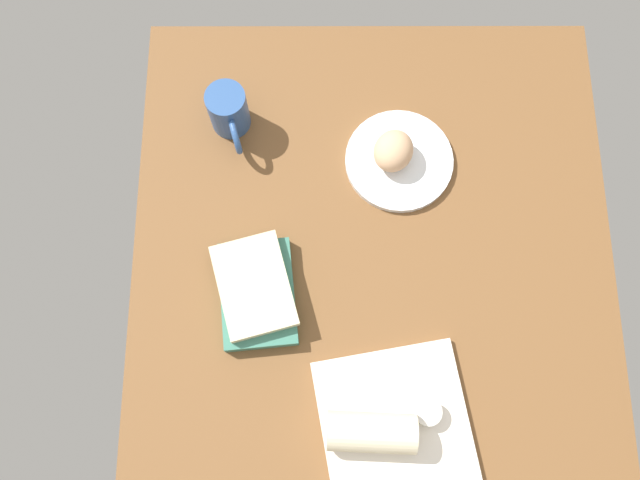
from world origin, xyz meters
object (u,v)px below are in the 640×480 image
object	(u,v)px
breakfast_wrap	(372,432)
scone_pastry	(393,151)
round_plate	(399,161)
coffee_mug	(229,112)
sauce_cup	(427,412)
square_plate	(395,423)
book_stack	(256,291)

from	to	relation	value
breakfast_wrap	scone_pastry	bearing A→B (deg)	176.59
round_plate	coffee_mug	bearing A→B (deg)	-103.99
round_plate	scone_pastry	distance (cm)	4.09
scone_pastry	sauce_cup	xyz separation A→B (cm)	(47.71, 4.45, -1.42)
sauce_cup	coffee_mug	distance (cm)	65.99
breakfast_wrap	coffee_mug	distance (cm)	64.27
scone_pastry	square_plate	size ratio (longest dim) A/B	0.33
round_plate	sauce_cup	bearing A→B (deg)	3.59
coffee_mug	book_stack	bearing A→B (deg)	9.70
scone_pastry	coffee_mug	xyz separation A→B (cm)	(-7.74, -31.26, 0.77)
book_stack	coffee_mug	bearing A→B (deg)	-170.30
breakfast_wrap	coffee_mug	world-z (taller)	coffee_mug
square_plate	breakfast_wrap	size ratio (longest dim) A/B	1.71
square_plate	coffee_mug	size ratio (longest dim) A/B	1.98
book_stack	coffee_mug	xyz separation A→B (cm)	(-34.21, -5.85, 2.76)
sauce_cup	coffee_mug	xyz separation A→B (cm)	(-55.45, -35.71, 2.18)
scone_pastry	book_stack	size ratio (longest dim) A/B	0.39
breakfast_wrap	sauce_cup	bearing A→B (deg)	111.42
book_stack	coffee_mug	size ratio (longest dim) A/B	1.68
round_plate	book_stack	bearing A→B (deg)	-45.91
scone_pastry	book_stack	world-z (taller)	scone_pastry
sauce_cup	book_stack	world-z (taller)	book_stack
round_plate	breakfast_wrap	world-z (taller)	breakfast_wrap
scone_pastry	round_plate	bearing A→B (deg)	74.46
round_plate	sauce_cup	xyz separation A→B (cm)	(47.30, 2.97, 2.37)
round_plate	book_stack	world-z (taller)	book_stack
sauce_cup	breakfast_wrap	bearing A→B (deg)	-71.08
sauce_cup	coffee_mug	world-z (taller)	coffee_mug
square_plate	sauce_cup	size ratio (longest dim) A/B	5.29
square_plate	coffee_mug	world-z (taller)	coffee_mug
square_plate	sauce_cup	xyz separation A→B (cm)	(-1.85, 5.40, 2.27)
scone_pastry	coffee_mug	distance (cm)	32.21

